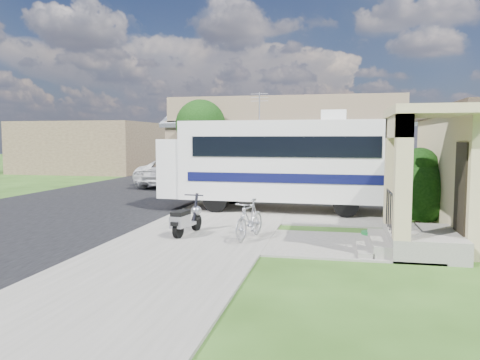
% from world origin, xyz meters
% --- Properties ---
extents(ground, '(120.00, 120.00, 0.00)m').
position_xyz_m(ground, '(0.00, 0.00, 0.00)').
color(ground, '#213F11').
extents(street_slab, '(9.00, 80.00, 0.02)m').
position_xyz_m(street_slab, '(-7.50, 10.00, 0.01)').
color(street_slab, black).
rests_on(street_slab, ground).
extents(sidewalk_slab, '(4.00, 80.00, 0.06)m').
position_xyz_m(sidewalk_slab, '(-1.00, 10.00, 0.03)').
color(sidewalk_slab, slate).
rests_on(sidewalk_slab, ground).
extents(driveway_slab, '(7.00, 6.00, 0.05)m').
position_xyz_m(driveway_slab, '(1.50, 4.50, 0.03)').
color(driveway_slab, slate).
rests_on(driveway_slab, ground).
extents(walk_slab, '(4.00, 3.00, 0.05)m').
position_xyz_m(walk_slab, '(3.00, -1.00, 0.03)').
color(walk_slab, slate).
rests_on(walk_slab, ground).
extents(warehouse, '(12.50, 8.40, 5.04)m').
position_xyz_m(warehouse, '(0.00, 13.97, 1.99)').
color(warehouse, '#866C53').
rests_on(warehouse, ground).
extents(distant_bldg_far, '(10.00, 8.00, 4.00)m').
position_xyz_m(distant_bldg_far, '(-17.00, 22.00, 2.00)').
color(distant_bldg_far, brown).
rests_on(distant_bldg_far, ground).
extents(distant_bldg_near, '(8.00, 7.00, 3.20)m').
position_xyz_m(distant_bldg_near, '(-15.00, 34.00, 1.60)').
color(distant_bldg_near, '#866C53').
rests_on(distant_bldg_near, ground).
extents(street_tree_a, '(2.44, 2.40, 4.58)m').
position_xyz_m(street_tree_a, '(-3.70, 9.05, 3.25)').
color(street_tree_a, black).
rests_on(street_tree_a, ground).
extents(street_tree_b, '(2.44, 2.40, 4.73)m').
position_xyz_m(street_tree_b, '(-3.70, 19.05, 3.39)').
color(street_tree_b, black).
rests_on(street_tree_b, ground).
extents(street_tree_c, '(2.44, 2.40, 4.42)m').
position_xyz_m(street_tree_c, '(-3.70, 28.05, 3.10)').
color(street_tree_c, black).
rests_on(street_tree_c, ground).
extents(motorhome, '(8.56, 2.98, 4.35)m').
position_xyz_m(motorhome, '(0.59, 4.43, 1.87)').
color(motorhome, silver).
rests_on(motorhome, ground).
extents(shrub, '(1.98, 1.89, 2.43)m').
position_xyz_m(shrub, '(5.11, 1.67, 1.24)').
color(shrub, black).
rests_on(shrub, ground).
extents(scooter, '(0.62, 1.63, 1.07)m').
position_xyz_m(scooter, '(-1.33, -0.78, 0.48)').
color(scooter, black).
rests_on(scooter, ground).
extents(bicycle, '(0.85, 1.78, 1.03)m').
position_xyz_m(bicycle, '(0.47, -0.94, 0.52)').
color(bicycle, '#AAA9B0').
rests_on(bicycle, ground).
extents(pickup_truck, '(3.27, 6.05, 1.61)m').
position_xyz_m(pickup_truck, '(-6.23, 12.41, 0.81)').
color(pickup_truck, silver).
rests_on(pickup_truck, ground).
extents(van, '(2.60, 6.28, 1.81)m').
position_xyz_m(van, '(-6.39, 19.76, 0.91)').
color(van, silver).
rests_on(van, ground).
extents(garden_hose, '(0.46, 0.46, 0.20)m').
position_xyz_m(garden_hose, '(3.57, -0.18, 0.10)').
color(garden_hose, '#135F26').
rests_on(garden_hose, ground).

